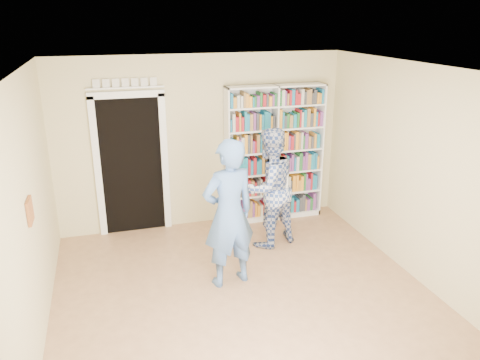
# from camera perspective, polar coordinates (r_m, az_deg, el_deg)

# --- Properties ---
(floor) EXTENTS (5.00, 5.00, 0.00)m
(floor) POSITION_cam_1_polar(r_m,az_deg,el_deg) (5.70, 1.18, -15.03)
(floor) COLOR #976A49
(floor) RESTS_ON ground
(ceiling) EXTENTS (5.00, 5.00, 0.00)m
(ceiling) POSITION_cam_1_polar(r_m,az_deg,el_deg) (4.73, 1.41, 13.04)
(ceiling) COLOR white
(ceiling) RESTS_ON wall_back
(wall_back) EXTENTS (4.50, 0.00, 4.50)m
(wall_back) POSITION_cam_1_polar(r_m,az_deg,el_deg) (7.36, -4.66, 4.62)
(wall_back) COLOR beige
(wall_back) RESTS_ON floor
(wall_left) EXTENTS (0.00, 5.00, 5.00)m
(wall_left) POSITION_cam_1_polar(r_m,az_deg,el_deg) (4.92, -24.66, -4.88)
(wall_left) COLOR beige
(wall_left) RESTS_ON floor
(wall_right) EXTENTS (0.00, 5.00, 5.00)m
(wall_right) POSITION_cam_1_polar(r_m,az_deg,el_deg) (6.10, 21.87, 0.06)
(wall_right) COLOR beige
(wall_right) RESTS_ON floor
(bookshelf) EXTENTS (1.61, 0.30, 2.21)m
(bookshelf) POSITION_cam_1_polar(r_m,az_deg,el_deg) (7.59, 4.19, 3.27)
(bookshelf) COLOR white
(bookshelf) RESTS_ON floor
(doorway) EXTENTS (1.10, 0.08, 2.43)m
(doorway) POSITION_cam_1_polar(r_m,az_deg,el_deg) (7.25, -13.12, 2.54)
(doorway) COLOR black
(doorway) RESTS_ON floor
(wall_art) EXTENTS (0.03, 0.25, 0.25)m
(wall_art) POSITION_cam_1_polar(r_m,az_deg,el_deg) (5.08, -24.24, -3.45)
(wall_art) COLOR brown
(wall_art) RESTS_ON wall_left
(man_blue) EXTENTS (0.77, 0.59, 1.89)m
(man_blue) POSITION_cam_1_polar(r_m,az_deg,el_deg) (5.70, -1.37, -4.16)
(man_blue) COLOR #4E73AD
(man_blue) RESTS_ON floor
(man_plaid) EXTENTS (1.02, 0.90, 1.76)m
(man_plaid) POSITION_cam_1_polar(r_m,az_deg,el_deg) (6.73, 3.55, -0.98)
(man_plaid) COLOR navy
(man_plaid) RESTS_ON floor
(paper_sheet) EXTENTS (0.19, 0.09, 0.29)m
(paper_sheet) POSITION_cam_1_polar(r_m,az_deg,el_deg) (6.57, 5.21, -0.57)
(paper_sheet) COLOR white
(paper_sheet) RESTS_ON man_plaid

